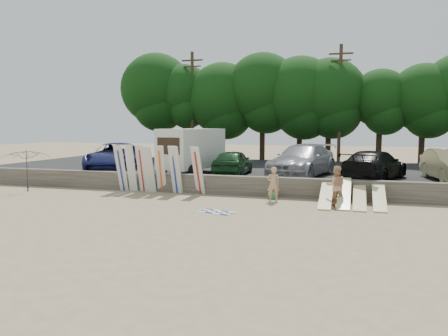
# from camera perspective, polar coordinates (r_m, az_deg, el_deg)

# --- Properties ---
(ground) EXTENTS (120.00, 120.00, 0.00)m
(ground) POSITION_cam_1_polar(r_m,az_deg,el_deg) (19.31, 6.99, -5.22)
(ground) COLOR tan
(ground) RESTS_ON ground
(seawall) EXTENTS (44.00, 0.50, 1.00)m
(seawall) POSITION_cam_1_polar(r_m,az_deg,el_deg) (22.15, 8.31, -2.53)
(seawall) COLOR #6B6356
(seawall) RESTS_ON ground
(parking_lot) EXTENTS (44.00, 14.50, 0.70)m
(parking_lot) POSITION_cam_1_polar(r_m,az_deg,el_deg) (29.56, 10.43, -0.83)
(parking_lot) COLOR #282828
(parking_lot) RESTS_ON ground
(treeline) EXTENTS (32.93, 6.61, 9.30)m
(treeline) POSITION_cam_1_polar(r_m,az_deg,el_deg) (36.68, 8.92, 9.56)
(treeline) COLOR #382616
(treeline) RESTS_ON parking_lot
(utility_poles) EXTENTS (25.80, 0.26, 9.00)m
(utility_poles) POSITION_cam_1_polar(r_m,az_deg,el_deg) (34.77, 14.89, 8.41)
(utility_poles) COLOR #473321
(utility_poles) RESTS_ON parking_lot
(box_trailer) EXTENTS (3.30, 4.66, 2.70)m
(box_trailer) POSITION_cam_1_polar(r_m,az_deg,el_deg) (26.34, -4.30, 2.55)
(box_trailer) COLOR beige
(box_trailer) RESTS_ON parking_lot
(car_0) EXTENTS (4.63, 6.93, 1.77)m
(car_0) POSITION_cam_1_polar(r_m,az_deg,el_deg) (29.21, -13.98, 1.45)
(car_0) COLOR #171C51
(car_0) RESTS_ON parking_lot
(car_1) EXTENTS (1.99, 4.47, 1.50)m
(car_1) POSITION_cam_1_polar(r_m,az_deg,el_deg) (25.54, 1.16, 0.74)
(car_1) COLOR #14381A
(car_1) RESTS_ON parking_lot
(car_2) EXTENTS (3.94, 6.66, 1.81)m
(car_2) POSITION_cam_1_polar(r_m,az_deg,el_deg) (25.43, 10.19, 0.99)
(car_2) COLOR #939398
(car_2) RESTS_ON parking_lot
(car_3) EXTENTS (3.99, 5.86, 1.58)m
(car_3) POSITION_cam_1_polar(r_m,az_deg,el_deg) (24.65, 19.05, 0.35)
(car_3) COLOR black
(car_3) RESTS_ON parking_lot
(surfboard_upright_0) EXTENTS (0.51, 0.73, 2.53)m
(surfboard_upright_0) POSITION_cam_1_polar(r_m,az_deg,el_deg) (24.50, -13.31, -0.05)
(surfboard_upright_0) COLOR silver
(surfboard_upright_0) RESTS_ON ground
(surfboard_upright_1) EXTENTS (0.55, 0.56, 2.57)m
(surfboard_upright_1) POSITION_cam_1_polar(r_m,az_deg,el_deg) (24.33, -12.04, -0.01)
(surfboard_upright_1) COLOR silver
(surfboard_upright_1) RESTS_ON ground
(surfboard_upright_2) EXTENTS (0.55, 0.59, 2.56)m
(surfboard_upright_2) POSITION_cam_1_polar(r_m,az_deg,el_deg) (24.01, -10.69, -0.06)
(surfboard_upright_2) COLOR silver
(surfboard_upright_2) RESTS_ON ground
(surfboard_upright_3) EXTENTS (0.52, 0.81, 2.51)m
(surfboard_upright_3) POSITION_cam_1_polar(r_m,az_deg,el_deg) (23.64, -9.76, -0.20)
(surfboard_upright_3) COLOR silver
(surfboard_upright_3) RESTS_ON ground
(surfboard_upright_4) EXTENTS (0.59, 0.72, 2.54)m
(surfboard_upright_4) POSITION_cam_1_polar(r_m,az_deg,el_deg) (23.56, -8.29, -0.16)
(surfboard_upright_4) COLOR silver
(surfboard_upright_4) RESTS_ON ground
(surfboard_upright_5) EXTENTS (0.50, 0.75, 2.52)m
(surfboard_upright_5) POSITION_cam_1_polar(r_m,az_deg,el_deg) (23.08, -6.30, -0.28)
(surfboard_upright_5) COLOR silver
(surfboard_upright_5) RESTS_ON ground
(surfboard_upright_6) EXTENTS (0.55, 0.68, 2.55)m
(surfboard_upright_6) POSITION_cam_1_polar(r_m,az_deg,el_deg) (23.10, -6.43, -0.24)
(surfboard_upright_6) COLOR silver
(surfboard_upright_6) RESTS_ON ground
(surfboard_upright_7) EXTENTS (0.61, 0.81, 2.53)m
(surfboard_upright_7) POSITION_cam_1_polar(r_m,az_deg,el_deg) (22.67, -3.44, -0.36)
(surfboard_upright_7) COLOR silver
(surfboard_upright_7) RESTS_ON ground
(surfboard_low_0) EXTENTS (0.56, 2.90, 0.92)m
(surfboard_low_0) POSITION_cam_1_polar(r_m,az_deg,el_deg) (20.42, 13.20, -3.43)
(surfboard_low_0) COLOR beige
(surfboard_low_0) RESTS_ON ground
(surfboard_low_1) EXTENTS (0.56, 2.84, 1.10)m
(surfboard_low_1) POSITION_cam_1_polar(r_m,az_deg,el_deg) (20.49, 15.43, -3.20)
(surfboard_low_1) COLOR beige
(surfboard_low_1) RESTS_ON ground
(surfboard_low_2) EXTENTS (0.56, 2.92, 0.85)m
(surfboard_low_2) POSITION_cam_1_polar(r_m,az_deg,el_deg) (20.47, 17.28, -3.62)
(surfboard_low_2) COLOR beige
(surfboard_low_2) RESTS_ON ground
(surfboard_low_3) EXTENTS (0.56, 2.89, 0.95)m
(surfboard_low_3) POSITION_cam_1_polar(r_m,az_deg,el_deg) (20.56, 19.60, -3.51)
(surfboard_low_3) COLOR beige
(surfboard_low_3) RESTS_ON ground
(beachgoer_a) EXTENTS (0.70, 0.57, 1.65)m
(beachgoer_a) POSITION_cam_1_polar(r_m,az_deg,el_deg) (20.89, 6.44, -2.11)
(beachgoer_a) COLOR tan
(beachgoer_a) RESTS_ON ground
(beachgoer_b) EXTENTS (0.95, 0.78, 1.80)m
(beachgoer_b) POSITION_cam_1_polar(r_m,az_deg,el_deg) (20.27, 14.42, -2.27)
(beachgoer_b) COLOR tan
(beachgoer_b) RESTS_ON ground
(cooler) EXTENTS (0.38, 0.30, 0.32)m
(cooler) POSITION_cam_1_polar(r_m,az_deg,el_deg) (21.58, 6.29, -3.64)
(cooler) COLOR #217C43
(cooler) RESTS_ON ground
(gear_bag) EXTENTS (0.30, 0.25, 0.22)m
(gear_bag) POSITION_cam_1_polar(r_m,az_deg,el_deg) (21.11, 14.81, -4.14)
(gear_bag) COLOR orange
(gear_bag) RESTS_ON ground
(beach_towel) EXTENTS (1.88, 1.88, 0.00)m
(beach_towel) POSITION_cam_1_polar(r_m,az_deg,el_deg) (18.31, -0.97, -5.76)
(beach_towel) COLOR white
(beach_towel) RESTS_ON ground
(beach_umbrella) EXTENTS (2.61, 2.56, 2.33)m
(beach_umbrella) POSITION_cam_1_polar(r_m,az_deg,el_deg) (26.16, -24.45, -0.27)
(beach_umbrella) COLOR black
(beach_umbrella) RESTS_ON ground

